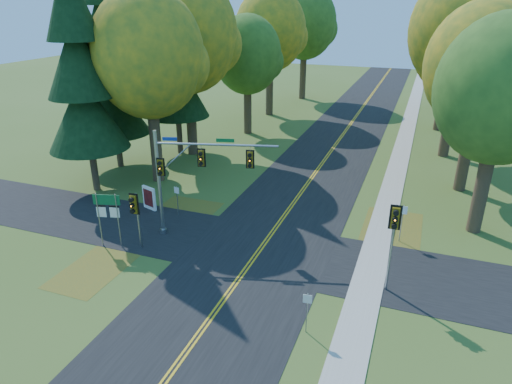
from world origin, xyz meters
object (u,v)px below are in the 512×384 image
(east_signal_pole, at_px, (394,227))
(info_kiosk, at_px, (149,198))
(traffic_mast, at_px, (188,170))
(route_sign_cluster, at_px, (108,209))

(east_signal_pole, distance_m, info_kiosk, 16.71)
(traffic_mast, xyz_separation_m, info_kiosk, (-4.34, 2.23, -3.34))
(east_signal_pole, height_order, route_sign_cluster, east_signal_pole)
(traffic_mast, distance_m, east_signal_pole, 11.79)
(traffic_mast, xyz_separation_m, route_sign_cluster, (-3.63, -2.83, -1.82))
(east_signal_pole, xyz_separation_m, info_kiosk, (-15.96, 4.10, -2.73))
(route_sign_cluster, distance_m, info_kiosk, 5.33)
(traffic_mast, distance_m, route_sign_cluster, 4.95)
(route_sign_cluster, bearing_deg, traffic_mast, 22.60)
(traffic_mast, height_order, east_signal_pole, traffic_mast)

